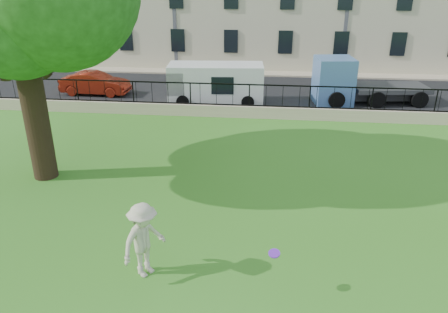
# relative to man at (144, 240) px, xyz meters

# --- Properties ---
(ground) EXTENTS (120.00, 120.00, 0.00)m
(ground) POSITION_rel_man_xyz_m (1.83, 0.72, -0.98)
(ground) COLOR #35751C
(ground) RESTS_ON ground
(retaining_wall) EXTENTS (50.00, 0.40, 0.60)m
(retaining_wall) POSITION_rel_man_xyz_m (1.83, 12.72, -0.68)
(retaining_wall) COLOR tan
(retaining_wall) RESTS_ON ground
(iron_railing) EXTENTS (50.00, 0.05, 1.13)m
(iron_railing) POSITION_rel_man_xyz_m (1.83, 12.72, 0.17)
(iron_railing) COLOR black
(iron_railing) RESTS_ON retaining_wall
(street) EXTENTS (60.00, 9.00, 0.01)m
(street) POSITION_rel_man_xyz_m (1.83, 17.42, -0.98)
(street) COLOR black
(street) RESTS_ON ground
(sidewalk) EXTENTS (60.00, 1.40, 0.12)m
(sidewalk) POSITION_rel_man_xyz_m (1.83, 22.62, -0.92)
(sidewalk) COLOR tan
(sidewalk) RESTS_ON ground
(man) EXTENTS (1.30, 1.46, 1.96)m
(man) POSITION_rel_man_xyz_m (0.00, 0.00, 0.00)
(man) COLOR beige
(man) RESTS_ON ground
(frisbee) EXTENTS (0.35, 0.34, 0.12)m
(frisbee) POSITION_rel_man_xyz_m (3.13, -0.37, 0.13)
(frisbee) COLOR #6A21C0
(red_sedan) EXTENTS (4.12, 1.55, 1.35)m
(red_sedan) POSITION_rel_man_xyz_m (-7.59, 16.12, -0.31)
(red_sedan) COLOR maroon
(red_sedan) RESTS_ON street
(white_van) EXTENTS (5.35, 2.45, 2.18)m
(white_van) POSITION_rel_man_xyz_m (-0.17, 15.12, 0.11)
(white_van) COLOR silver
(white_van) RESTS_ON street
(blue_truck) EXTENTS (6.25, 2.87, 2.53)m
(blue_truck) POSITION_rel_man_xyz_m (8.33, 16.12, 0.28)
(blue_truck) COLOR #4E79B8
(blue_truck) RESTS_ON street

